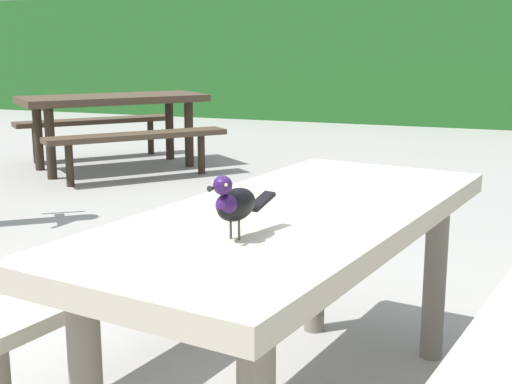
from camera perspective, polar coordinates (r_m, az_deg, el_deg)
The scene contains 4 objects.
hedge_wall at distance 11.79m, azimuth 16.82°, elevation 10.38°, with size 28.00×1.91×2.01m, color #235B23.
picnic_table_foreground at distance 2.31m, azimuth 3.24°, elevation -5.73°, with size 1.95×1.98×0.74m.
bird_grackle at distance 1.87m, azimuth -1.81°, elevation -0.87°, with size 0.11×0.28×0.18m.
picnic_table_mid_right at distance 7.21m, azimuth -11.53°, elevation 6.27°, with size 2.39×2.39×0.74m.
Camera 1 is at (0.86, -1.87, 1.26)m, focal length 49.06 mm.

